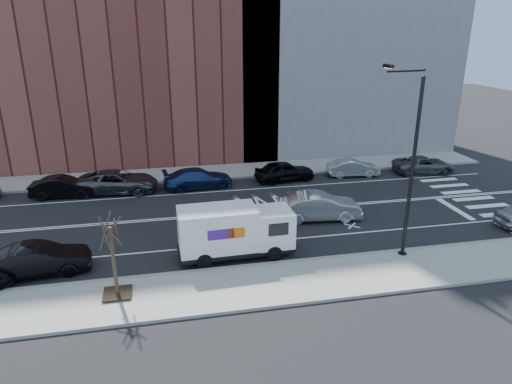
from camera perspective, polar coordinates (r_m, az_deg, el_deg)
name	(u,v)px	position (r m, az deg, el deg)	size (l,w,h in m)	color
ground	(243,213)	(28.92, -1.69, -2.63)	(120.00, 120.00, 0.00)	black
sidewalk_near	(276,284)	(21.19, 2.57, -11.37)	(44.00, 3.60, 0.15)	gray
sidewalk_far	(223,171)	(37.09, -4.09, 2.57)	(44.00, 3.60, 0.15)	gray
curb_near	(267,264)	(22.69, 1.45, -9.05)	(44.00, 0.25, 0.17)	gray
curb_far	(227,178)	(35.39, -3.69, 1.75)	(44.00, 0.25, 0.17)	gray
crosswalk	(467,195)	(35.20, 24.88, -0.36)	(3.00, 14.00, 0.01)	white
road_markings	(243,213)	(28.92, -1.69, -2.62)	(40.00, 8.60, 0.01)	white
bldg_brick	(114,28)	(42.08, -17.33, 18.93)	(26.00, 10.00, 22.00)	brown
bldg_concrete	(342,5)	(45.14, 10.64, 22.00)	(20.00, 10.00, 26.00)	slate
streetlight	(408,158)	(23.39, 18.50, 4.02)	(0.44, 4.02, 9.34)	black
street_tree	(114,268)	(20.48, -17.27, -9.07)	(1.20, 1.20, 3.75)	black
fedex_van	(235,231)	(23.09, -2.70, -4.86)	(5.93, 2.23, 2.68)	black
far_parked_b	(64,187)	(34.10, -22.90, 0.59)	(1.53, 4.39, 1.45)	black
far_parked_c	(117,182)	(33.79, -16.93, 1.26)	(2.59, 5.61, 1.56)	#484B50
far_parked_d	(198,178)	(33.49, -7.27, 1.72)	(2.04, 5.01, 1.45)	navy
far_parked_e	(284,171)	(34.83, 3.58, 2.63)	(1.82, 4.53, 1.54)	black
far_parked_f	(353,168)	(36.75, 12.00, 2.98)	(1.41, 4.03, 1.33)	#BCBBC0
far_parked_g	(424,165)	(39.16, 20.24, 3.22)	(2.23, 4.84, 1.34)	#4E5056
driving_sedan	(319,206)	(27.95, 7.89, -1.80)	(1.75, 5.03, 1.66)	#B4B4B9
near_parked_rear_a	(39,260)	(23.97, -25.50, -7.67)	(1.61, 4.62, 1.52)	black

